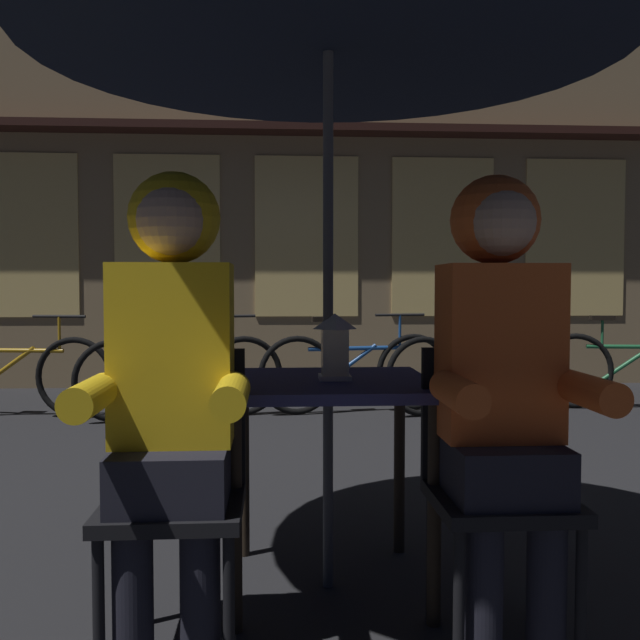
% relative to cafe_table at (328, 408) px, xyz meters
% --- Properties ---
extents(ground_plane, '(60.00, 60.00, 0.00)m').
position_rel_cafe_table_xyz_m(ground_plane, '(0.00, 0.00, -0.64)').
color(ground_plane, '#232326').
extents(cafe_table, '(0.72, 0.72, 0.74)m').
position_rel_cafe_table_xyz_m(cafe_table, '(0.00, 0.00, 0.00)').
color(cafe_table, navy).
rests_on(cafe_table, ground_plane).
extents(lantern, '(0.11, 0.11, 0.23)m').
position_rel_cafe_table_xyz_m(lantern, '(0.02, -0.02, 0.22)').
color(lantern, white).
rests_on(lantern, cafe_table).
extents(chair_left, '(0.40, 0.40, 0.87)m').
position_rel_cafe_table_xyz_m(chair_left, '(-0.48, -0.37, -0.15)').
color(chair_left, black).
rests_on(chair_left, ground_plane).
extents(chair_right, '(0.40, 0.40, 0.87)m').
position_rel_cafe_table_xyz_m(chair_right, '(0.48, -0.37, -0.15)').
color(chair_right, black).
rests_on(chair_right, ground_plane).
extents(person_left_hooded, '(0.45, 0.56, 1.40)m').
position_rel_cafe_table_xyz_m(person_left_hooded, '(-0.48, -0.43, 0.21)').
color(person_left_hooded, black).
rests_on(person_left_hooded, ground_plane).
extents(person_right_hooded, '(0.45, 0.56, 1.40)m').
position_rel_cafe_table_xyz_m(person_right_hooded, '(0.48, -0.43, 0.21)').
color(person_right_hooded, black).
rests_on(person_right_hooded, ground_plane).
extents(shopfront_building, '(10.00, 0.93, 6.20)m').
position_rel_cafe_table_xyz_m(shopfront_building, '(-0.57, 5.40, 2.45)').
color(shopfront_building, '#937A56').
rests_on(shopfront_building, ground_plane).
extents(bicycle_nearest, '(1.67, 0.30, 0.84)m').
position_rel_cafe_table_xyz_m(bicycle_nearest, '(-2.32, 3.45, -0.29)').
color(bicycle_nearest, black).
rests_on(bicycle_nearest, ground_plane).
extents(bicycle_second, '(1.64, 0.45, 0.84)m').
position_rel_cafe_table_xyz_m(bicycle_second, '(-0.94, 3.26, -0.29)').
color(bicycle_second, black).
rests_on(bicycle_second, ground_plane).
extents(bicycle_third, '(1.66, 0.33, 0.84)m').
position_rel_cafe_table_xyz_m(bicycle_third, '(0.50, 3.47, -0.29)').
color(bicycle_third, black).
rests_on(bicycle_third, ground_plane).
extents(bicycle_fourth, '(1.65, 0.43, 0.84)m').
position_rel_cafe_table_xyz_m(bicycle_fourth, '(1.52, 3.36, -0.29)').
color(bicycle_fourth, black).
rests_on(bicycle_fourth, ground_plane).
extents(bicycle_fifth, '(1.67, 0.29, 0.84)m').
position_rel_cafe_table_xyz_m(bicycle_fifth, '(2.94, 3.47, -0.29)').
color(bicycle_fifth, black).
rests_on(bicycle_fifth, ground_plane).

